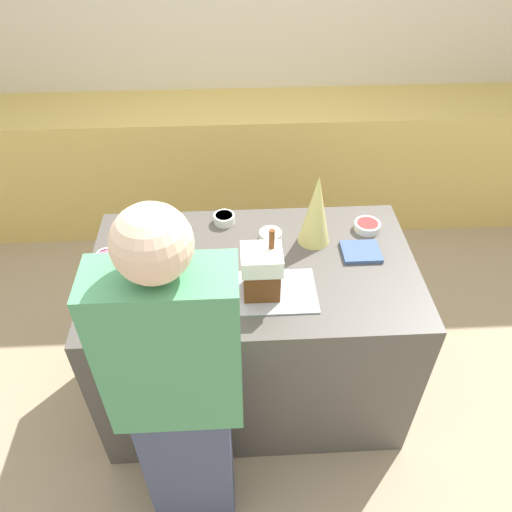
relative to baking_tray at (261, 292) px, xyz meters
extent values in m
plane|color=tan|center=(-0.03, 0.18, -0.95)|extent=(12.00, 12.00, 0.00)
cube|color=beige|center=(-0.03, 2.20, 0.35)|extent=(8.00, 0.05, 2.60)
cube|color=#DBBC60|center=(-0.03, 1.87, -0.47)|extent=(6.00, 0.60, 0.96)
cube|color=#514C47|center=(-0.03, 0.18, -0.48)|extent=(1.52, 0.88, 0.95)
cube|color=#B2B2BC|center=(0.00, 0.00, 0.00)|extent=(0.48, 0.27, 0.01)
cube|color=brown|center=(0.00, 0.00, 0.08)|extent=(0.15, 0.14, 0.15)
cube|color=white|center=(0.00, 0.00, 0.19)|extent=(0.17, 0.15, 0.08)
cylinder|color=brown|center=(0.04, 0.02, 0.28)|extent=(0.02, 0.02, 0.09)
cone|color=#DBD675|center=(0.28, 0.35, 0.18)|extent=(0.15, 0.15, 0.37)
cylinder|color=white|center=(-0.56, 0.35, 0.02)|extent=(0.13, 0.13, 0.05)
cylinder|color=yellow|center=(-0.56, 0.35, 0.04)|extent=(0.11, 0.11, 0.01)
cylinder|color=silver|center=(-0.42, 0.46, 0.02)|extent=(0.13, 0.13, 0.05)
cylinder|color=green|center=(-0.42, 0.46, 0.04)|extent=(0.10, 0.10, 0.01)
cylinder|color=white|center=(0.56, 0.42, 0.02)|extent=(0.13, 0.13, 0.04)
cylinder|color=red|center=(0.56, 0.42, 0.03)|extent=(0.11, 0.11, 0.01)
cylinder|color=silver|center=(-0.16, 0.51, 0.02)|extent=(0.11, 0.11, 0.05)
cylinder|color=white|center=(-0.16, 0.51, 0.04)|extent=(0.09, 0.09, 0.01)
cylinder|color=white|center=(0.07, 0.36, 0.02)|extent=(0.11, 0.11, 0.05)
cylinder|color=#4770DB|center=(0.07, 0.36, 0.04)|extent=(0.09, 0.09, 0.01)
cylinder|color=silver|center=(-0.71, 0.25, 0.02)|extent=(0.09, 0.09, 0.04)
cylinder|color=pink|center=(-0.71, 0.25, 0.03)|extent=(0.08, 0.08, 0.01)
cube|color=#3F598C|center=(0.49, 0.24, 0.01)|extent=(0.18, 0.16, 0.02)
cylinder|color=white|center=(-0.54, 0.18, 0.04)|extent=(0.10, 0.10, 0.08)
cube|color=#424C6B|center=(-0.33, -0.48, -0.53)|extent=(0.36, 0.20, 0.85)
cube|color=#4C9966|center=(-0.33, -0.48, 0.24)|extent=(0.46, 0.21, 0.68)
sphere|color=beige|center=(-0.33, -0.48, 0.69)|extent=(0.23, 0.23, 0.23)
cylinder|color=beige|center=(-0.33, -0.25, 0.39)|extent=(0.08, 0.46, 0.08)
camera|label=1|loc=(-0.10, -1.52, 1.55)|focal=35.00mm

